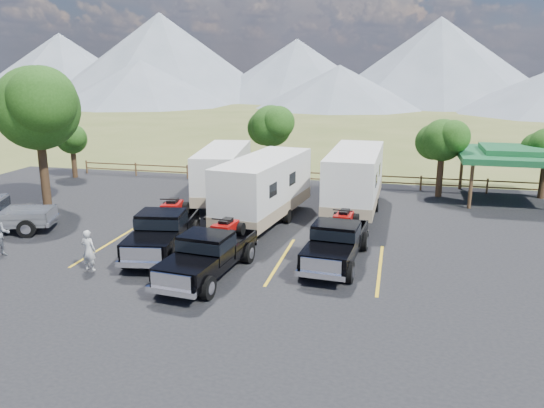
% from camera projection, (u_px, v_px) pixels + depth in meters
% --- Properties ---
extents(ground, '(320.00, 320.00, 0.00)m').
position_uv_depth(ground, '(200.00, 296.00, 18.47)').
color(ground, '#4A5624').
rests_on(ground, ground).
extents(asphalt_lot, '(44.00, 34.00, 0.04)m').
position_uv_depth(asphalt_lot, '(227.00, 265.00, 21.29)').
color(asphalt_lot, black).
rests_on(asphalt_lot, ground).
extents(stall_lines, '(12.12, 5.50, 0.01)m').
position_uv_depth(stall_lines, '(234.00, 256.00, 22.22)').
color(stall_lines, gold).
rests_on(stall_lines, asphalt_lot).
extents(tree_big_nw, '(5.54, 5.18, 7.84)m').
position_uv_depth(tree_big_nw, '(37.00, 108.00, 28.36)').
color(tree_big_nw, '#322113').
rests_on(tree_big_nw, ground).
extents(tree_ne_a, '(3.11, 2.92, 4.76)m').
position_uv_depth(tree_ne_a, '(442.00, 140.00, 31.59)').
color(tree_ne_a, '#322113').
rests_on(tree_ne_a, ground).
extents(tree_north, '(3.46, 3.24, 5.25)m').
position_uv_depth(tree_north, '(271.00, 126.00, 35.85)').
color(tree_north, '#322113').
rests_on(tree_north, ground).
extents(tree_nw_small, '(2.59, 2.43, 3.85)m').
position_uv_depth(tree_nw_small, '(72.00, 139.00, 37.37)').
color(tree_nw_small, '#322113').
rests_on(tree_nw_small, ground).
extents(rail_fence, '(36.12, 0.12, 1.00)m').
position_uv_depth(rail_fence, '(328.00, 177.00, 35.28)').
color(rail_fence, brown).
rests_on(rail_fence, ground).
extents(pavilion, '(6.20, 6.20, 3.22)m').
position_uv_depth(pavilion, '(513.00, 154.00, 30.85)').
color(pavilion, brown).
rests_on(pavilion, ground).
extents(mountain_range, '(209.00, 71.00, 20.00)m').
position_uv_depth(mountain_range, '(338.00, 65.00, 117.93)').
color(mountain_range, slate).
rests_on(mountain_range, ground).
extents(rig_left, '(2.86, 6.32, 2.03)m').
position_uv_depth(rig_left, '(163.00, 229.00, 22.63)').
color(rig_left, black).
rests_on(rig_left, asphalt_lot).
extents(rig_center, '(2.51, 5.94, 1.93)m').
position_uv_depth(rig_center, '(209.00, 252.00, 20.01)').
color(rig_center, black).
rests_on(rig_center, asphalt_lot).
extents(rig_right, '(2.38, 5.86, 1.91)m').
position_uv_depth(rig_right, '(337.00, 240.00, 21.38)').
color(rig_right, black).
rests_on(rig_right, asphalt_lot).
extents(trailer_left, '(3.39, 9.10, 3.14)m').
position_uv_depth(trailer_left, '(223.00, 174.00, 30.85)').
color(trailer_left, white).
rests_on(trailer_left, asphalt_lot).
extents(trailer_center, '(3.54, 9.64, 3.33)m').
position_uv_depth(trailer_center, '(264.00, 189.00, 26.64)').
color(trailer_center, white).
rests_on(trailer_center, asphalt_lot).
extents(trailer_right, '(2.68, 9.77, 3.40)m').
position_uv_depth(trailer_right, '(355.00, 180.00, 28.61)').
color(trailer_right, white).
rests_on(trailer_right, asphalt_lot).
extents(person_a, '(0.62, 0.43, 1.64)m').
position_uv_depth(person_a, '(89.00, 250.00, 20.53)').
color(person_a, '#BBBBBB').
rests_on(person_a, asphalt_lot).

